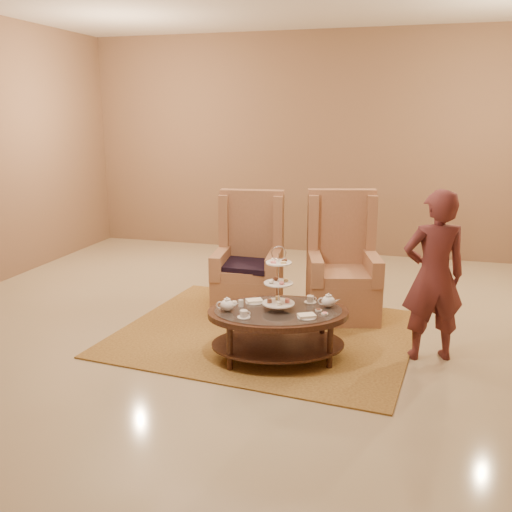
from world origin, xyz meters
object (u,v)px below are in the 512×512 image
(tea_table, at_px, (278,319))
(person, at_px, (434,276))
(armchair_right, at_px, (342,275))
(armchair_left, at_px, (249,270))

(tea_table, distance_m, person, 1.48)
(armchair_right, bearing_deg, armchair_left, 170.26)
(armchair_left, distance_m, armchair_right, 1.07)
(tea_table, height_order, person, person)
(person, bearing_deg, tea_table, -1.13)
(tea_table, distance_m, armchair_left, 1.45)
(tea_table, bearing_deg, armchair_left, 99.15)
(armchair_left, relative_size, armchair_right, 0.98)
(armchair_left, height_order, armchair_right, armchair_right)
(armchair_right, bearing_deg, person, -59.85)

